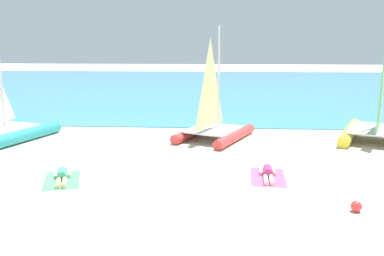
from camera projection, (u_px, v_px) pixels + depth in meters
The scene contains 9 objects.
ground_plane at pixel (199, 129), 20.83m from camera, with size 120.00×120.00×0.00m, color beige.
ocean_water at pixel (208, 86), 40.46m from camera, with size 120.00×40.00×0.05m, color teal.
sailboat_red at pixel (214, 123), 18.50m from camera, with size 3.86×4.56×5.06m.
sailboat_yellow at pixel (379, 122), 18.09m from camera, with size 4.43×5.27×5.87m.
towel_left at pixel (62, 180), 13.13m from camera, with size 1.10×1.90×0.01m, color #4CB266.
sunbather_left at pixel (62, 176), 13.17m from camera, with size 0.84×1.54×0.30m.
towel_right at pixel (268, 177), 13.40m from camera, with size 1.10×1.90×0.01m, color #D84C99.
sunbather_right at pixel (268, 173), 13.44m from camera, with size 0.57×1.57×0.30m.
beach_ball at pixel (356, 206), 10.67m from camera, with size 0.29×0.29×0.29m, color red.
Camera 1 is at (0.91, -10.34, 4.37)m, focal length 38.21 mm.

